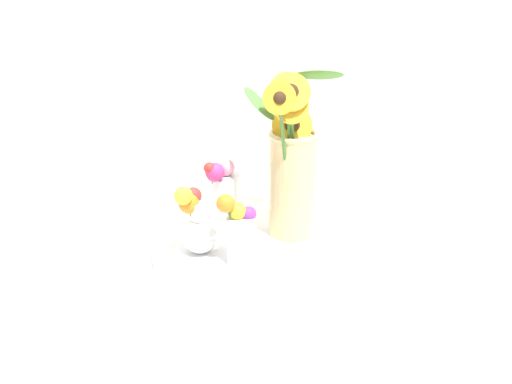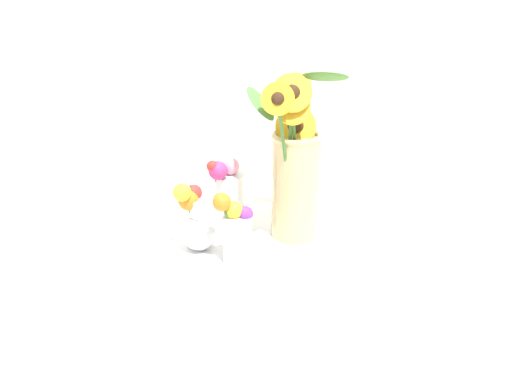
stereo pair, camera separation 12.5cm
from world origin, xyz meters
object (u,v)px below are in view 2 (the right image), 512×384
Objects in this scene: vase_bulb_right at (196,221)px; vase_small_back at (228,195)px; mason_jar_sunflowers at (295,167)px; serving_tray at (256,249)px; vase_small_center at (235,229)px.

vase_small_back is at bearing 56.76° from vase_bulb_right.
vase_bulb_right is at bearing -123.24° from vase_small_back.
mason_jar_sunflowers reaches higher than vase_bulb_right.
vase_bulb_right is at bearing -174.81° from serving_tray.
vase_small_back is (-0.06, 0.09, 0.09)m from serving_tray.
vase_small_back is (-0.15, 0.04, -0.08)m from mason_jar_sunflowers.
mason_jar_sunflowers is 0.24m from vase_bulb_right.
vase_small_back is (-0.02, 0.15, 0.01)m from vase_small_center.
serving_tray is at bearing -55.38° from vase_small_back.
serving_tray is 0.14m from vase_small_back.
mason_jar_sunflowers is at bearing 15.93° from vase_bulb_right.
mason_jar_sunflowers is at bearing -15.05° from vase_small_back.
mason_jar_sunflowers is at bearing 41.38° from vase_small_center.
mason_jar_sunflowers is 0.17m from vase_small_back.
vase_small_center is 0.10m from vase_bulb_right.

